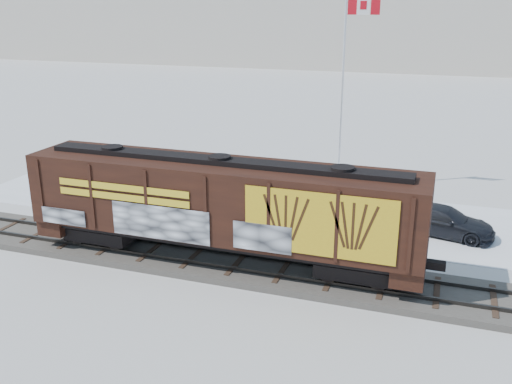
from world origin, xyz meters
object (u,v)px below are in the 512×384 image
at_px(car_white, 408,214).
at_px(car_dark, 443,221).
at_px(flagpole, 343,121).
at_px(car_silver, 270,191).
at_px(hopper_railcar, 221,203).

distance_m(car_white, car_dark, 1.76).
relative_size(flagpole, car_silver, 2.32).
distance_m(flagpole, car_dark, 8.99).
relative_size(hopper_railcar, flagpole, 1.47).
relative_size(car_white, car_dark, 0.88).
distance_m(hopper_railcar, car_white, 10.23).
bearing_deg(hopper_railcar, flagpole, 78.04).
relative_size(hopper_railcar, car_white, 3.96).
xyz_separation_m(hopper_railcar, car_silver, (-0.37, 7.90, -1.97)).
height_order(hopper_railcar, car_white, hopper_railcar).
height_order(flagpole, car_white, flagpole).
xyz_separation_m(flagpole, car_silver, (-2.98, -4.43, -3.27)).
xyz_separation_m(car_silver, car_white, (7.39, -0.75, -0.14)).
bearing_deg(car_dark, flagpole, 58.76).
relative_size(car_silver, car_dark, 1.02).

